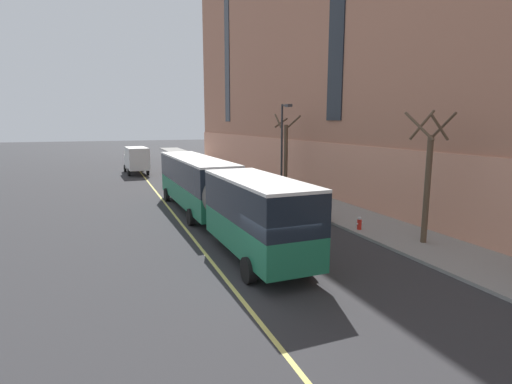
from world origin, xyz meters
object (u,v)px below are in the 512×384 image
object	(u,v)px
fire_hydrant	(359,223)
parked_car_silver_2	(297,205)
street_tree_mid_block	(428,176)
city_bus	(213,190)
street_lamp	(283,141)
box_truck	(136,159)
street_tree_far_uptown	(286,153)
parked_car_champagne_1	(223,174)

from	to	relation	value
fire_hydrant	parked_car_silver_2	bearing A→B (deg)	110.43
street_tree_mid_block	fire_hydrant	distance (m)	4.54
city_bus	street_lamp	world-z (taller)	street_lamp
street_tree_mid_block	box_truck	bearing A→B (deg)	107.82
street_tree_mid_block	fire_hydrant	bearing A→B (deg)	115.81
box_truck	street_lamp	xyz separation A→B (m)	(9.43, -20.29, 2.75)
street_tree_far_uptown	fire_hydrant	xyz separation A→B (m)	(-1.52, -12.84, -2.95)
city_bus	parked_car_silver_2	size ratio (longest dim) A/B	4.38
street_tree_mid_block	street_tree_far_uptown	world-z (taller)	street_tree_far_uptown
parked_car_champagne_1	fire_hydrant	world-z (taller)	parked_car_champagne_1
street_tree_mid_block	street_lamp	bearing A→B (deg)	95.99
street_tree_mid_block	street_lamp	world-z (taller)	street_lamp
street_tree_far_uptown	city_bus	bearing A→B (deg)	-135.14
street_tree_mid_block	street_lamp	xyz separation A→B (m)	(-1.41, 13.42, 1.10)
street_lamp	parked_car_champagne_1	bearing A→B (deg)	99.30
street_tree_mid_block	street_lamp	size ratio (longest dim) A/B	0.89
city_bus	street_lamp	distance (m)	9.70
city_bus	street_tree_mid_block	size ratio (longest dim) A/B	3.26
parked_car_champagne_1	parked_car_silver_2	bearing A→B (deg)	-89.86
parked_car_champagne_1	parked_car_silver_2	size ratio (longest dim) A/B	0.93
parked_car_silver_2	street_tree_far_uptown	world-z (taller)	street_tree_far_uptown
box_truck	fire_hydrant	bearing A→B (deg)	-73.04
box_truck	street_lamp	world-z (taller)	street_lamp
parked_car_silver_2	street_lamp	size ratio (longest dim) A/B	0.66
box_truck	street_tree_mid_block	size ratio (longest dim) A/B	1.11
box_truck	fire_hydrant	distance (m)	32.01
parked_car_champagne_1	street_tree_mid_block	size ratio (longest dim) A/B	0.69
street_tree_mid_block	street_tree_far_uptown	bearing A→B (deg)	89.95
parked_car_champagne_1	fire_hydrant	size ratio (longest dim) A/B	6.13
city_bus	parked_car_silver_2	world-z (taller)	city_bus
parked_car_champagne_1	street_lamp	xyz separation A→B (m)	(1.76, -10.73, 3.75)
street_tree_mid_block	street_tree_far_uptown	size ratio (longest dim) A/B	0.98
parked_car_silver_2	street_lamp	world-z (taller)	street_lamp
city_bus	box_truck	world-z (taller)	city_bus
parked_car_champagne_1	street_lamp	size ratio (longest dim) A/B	0.61
city_bus	fire_hydrant	distance (m)	8.44
parked_car_champagne_1	street_tree_far_uptown	size ratio (longest dim) A/B	0.68
city_bus	parked_car_champagne_1	size ratio (longest dim) A/B	4.72
fire_hydrant	box_truck	bearing A→B (deg)	106.96
street_lamp	fire_hydrant	world-z (taller)	street_lamp
fire_hydrant	street_lamp	bearing A→B (deg)	89.44
city_bus	box_truck	bearing A→B (deg)	94.84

